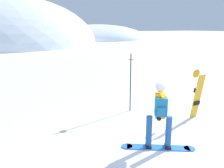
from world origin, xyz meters
The scene contains 5 objects.
ground_plane centered at (0.00, 0.00, 0.00)m, with size 300.00×300.00×0.00m, color white.
ridge_peak_far centered at (20.73, 51.30, 0.00)m, with size 24.49×22.04×7.20m.
snowboarder_main centered at (-0.43, 0.27, 0.92)m, with size 1.61×1.10×1.71m.
spare_snowboard centered at (1.98, 1.37, 0.83)m, with size 0.28×0.30×1.64m.
piste_marker_near centered at (0.42, 3.00, 1.21)m, with size 0.20×0.20×2.12m.
Camera 1 is at (-4.00, -4.10, 2.97)m, focal length 38.78 mm.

